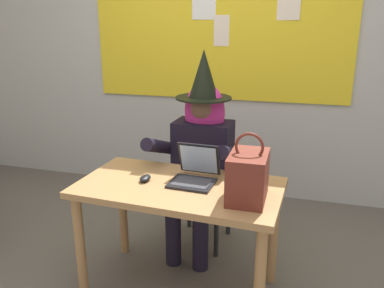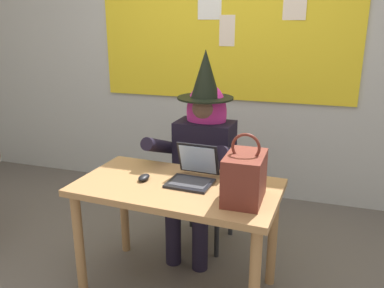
{
  "view_description": "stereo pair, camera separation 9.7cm",
  "coord_description": "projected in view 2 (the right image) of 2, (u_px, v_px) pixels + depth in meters",
  "views": [
    {
      "loc": [
        0.78,
        -1.93,
        1.65
      ],
      "look_at": [
        0.11,
        0.42,
        0.89
      ],
      "focal_mm": 36.65,
      "sensor_mm": 36.0,
      "label": 1
    },
    {
      "loc": [
        0.87,
        -1.91,
        1.65
      ],
      "look_at": [
        0.11,
        0.42,
        0.89
      ],
      "focal_mm": 36.65,
      "sensor_mm": 36.0,
      "label": 2
    }
  ],
  "objects": [
    {
      "name": "wall_back_bulletin",
      "position": [
        225.0,
        44.0,
        3.64
      ],
      "size": [
        5.71,
        1.82,
        2.9
      ],
      "color": "#B2B2AD",
      "rests_on": "ground"
    },
    {
      "name": "desk_main",
      "position": [
        177.0,
        201.0,
        2.37
      ],
      "size": [
        1.24,
        0.72,
        0.73
      ],
      "rotation": [
        0.0,
        0.0,
        -0.06
      ],
      "color": "#A37547",
      "rests_on": "ground"
    },
    {
      "name": "chair_at_desk",
      "position": [
        207.0,
        178.0,
        3.03
      ],
      "size": [
        0.45,
        0.45,
        0.89
      ],
      "rotation": [
        0.0,
        0.0,
        -1.65
      ],
      "color": "#4C1E19",
      "rests_on": "ground"
    },
    {
      "name": "person_costumed",
      "position": [
        202.0,
        146.0,
        2.83
      ],
      "size": [
        0.61,
        0.68,
        1.48
      ],
      "rotation": [
        0.0,
        0.0,
        -1.62
      ],
      "color": "black",
      "rests_on": "ground"
    },
    {
      "name": "laptop",
      "position": [
        193.0,
        174.0,
        2.37
      ],
      "size": [
        0.28,
        0.3,
        0.22
      ],
      "rotation": [
        0.0,
        0.0,
        -0.06
      ],
      "color": "black",
      "rests_on": "desk_main"
    },
    {
      "name": "computer_mouse",
      "position": [
        144.0,
        177.0,
        2.4
      ],
      "size": [
        0.06,
        0.1,
        0.03
      ],
      "primitive_type": "ellipsoid",
      "rotation": [
        0.0,
        0.0,
        -0.01
      ],
      "color": "black",
      "rests_on": "desk_main"
    },
    {
      "name": "handbag",
      "position": [
        245.0,
        177.0,
        2.09
      ],
      "size": [
        0.2,
        0.3,
        0.38
      ],
      "rotation": [
        0.0,
        0.0,
        -0.27
      ],
      "color": "maroon",
      "rests_on": "desk_main"
    }
  ]
}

